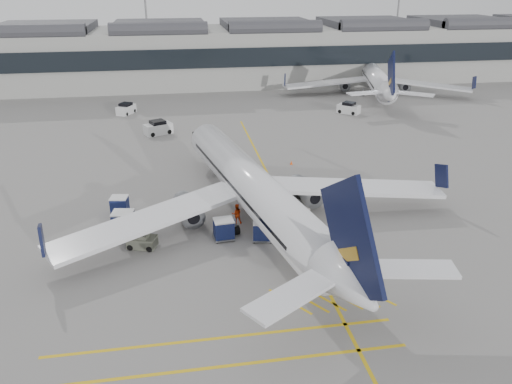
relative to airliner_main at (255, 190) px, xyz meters
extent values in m
plane|color=gray|center=(-6.59, -5.70, -3.13)|extent=(220.00, 220.00, 0.00)
cube|color=#9E9E99|center=(-6.59, 66.30, 2.37)|extent=(200.00, 20.00, 11.00)
cube|color=black|center=(-6.59, 56.10, 3.37)|extent=(200.00, 0.50, 3.60)
cube|color=#38383D|center=(-6.59, 66.30, 8.57)|extent=(200.00, 18.00, 1.40)
cylinder|color=slate|center=(-11.59, 80.30, 9.37)|extent=(0.44, 0.44, 25.00)
cylinder|color=slate|center=(48.41, 80.30, 9.37)|extent=(0.44, 0.44, 25.00)
cube|color=gold|center=(3.41, 4.30, -3.12)|extent=(0.25, 60.00, 0.01)
cylinder|color=silver|center=(-0.14, 0.67, 0.05)|extent=(9.70, 30.47, 3.80)
cone|color=silver|center=(-3.52, 17.51, 0.05)|extent=(4.52, 4.71, 3.80)
cone|color=silver|center=(3.33, -16.56, 0.46)|extent=(4.68, 5.50, 3.80)
cube|color=silver|center=(-9.25, -2.70, -0.86)|extent=(16.75, 11.59, 0.35)
cube|color=silver|center=(9.57, 1.08, -0.86)|extent=(17.48, 5.60, 0.35)
cylinder|color=slate|center=(-5.98, 0.01, -1.56)|extent=(2.80, 3.98, 2.12)
cylinder|color=slate|center=(5.51, 2.32, -1.56)|extent=(2.80, 3.98, 2.12)
cube|color=black|center=(3.21, -15.97, 3.29)|extent=(1.81, 7.60, 8.46)
cylinder|color=black|center=(-2.43, 12.07, -2.81)|extent=(0.40, 0.69, 0.65)
cylinder|color=black|center=(-2.11, -2.30, -2.72)|extent=(0.85, 0.93, 0.81)
cylinder|color=black|center=(2.84, -1.31, -2.72)|extent=(0.85, 0.93, 0.81)
cylinder|color=silver|center=(31.47, 50.05, -0.07)|extent=(10.61, 29.13, 3.65)
cone|color=silver|center=(35.48, 66.06, -0.07)|extent=(4.48, 4.65, 3.65)
cone|color=silver|center=(27.37, 33.67, 0.32)|extent=(4.67, 5.41, 3.65)
cube|color=silver|center=(22.18, 50.88, -0.94)|extent=(16.70, 4.62, 0.34)
cube|color=silver|center=(40.07, 46.40, -0.94)|extent=(15.84, 11.72, 0.34)
cylinder|color=slate|center=(26.13, 51.89, -1.62)|extent=(2.83, 3.88, 2.04)
cylinder|color=slate|center=(37.05, 49.16, -1.62)|extent=(2.83, 3.88, 2.04)
cube|color=black|center=(27.51, 34.23, 3.03)|extent=(2.08, 7.24, 8.13)
cylinder|color=black|center=(34.19, 60.88, -2.82)|extent=(0.41, 0.67, 0.62)
cylinder|color=black|center=(28.53, 48.29, -2.74)|extent=(0.85, 0.92, 0.78)
cylinder|color=black|center=(33.24, 47.11, -2.74)|extent=(0.85, 0.92, 0.78)
cube|color=beige|center=(3.49, 2.11, -2.73)|extent=(4.54, 2.24, 0.80)
cube|color=black|center=(4.63, 1.97, -1.81)|extent=(4.02, 1.72, 1.70)
cube|color=beige|center=(2.24, 2.26, -1.92)|extent=(1.21, 1.61, 1.03)
cylinder|color=black|center=(1.80, 1.51, -2.88)|extent=(0.53, 0.27, 0.51)
cylinder|color=black|center=(1.99, 3.10, -2.88)|extent=(0.53, 0.27, 0.51)
cylinder|color=black|center=(4.99, 1.12, -2.88)|extent=(0.53, 0.27, 0.51)
cylinder|color=black|center=(5.19, 2.71, -2.88)|extent=(0.53, 0.27, 0.51)
cube|color=gray|center=(0.08, -3.70, -2.95)|extent=(1.94, 1.71, 0.12)
cube|color=navy|center=(0.08, -3.70, -2.15)|extent=(1.78, 1.63, 1.45)
cube|color=silver|center=(0.08, -3.70, -1.39)|extent=(1.84, 1.69, 0.10)
cylinder|color=black|center=(-0.72, -4.10, -3.02)|extent=(0.23, 0.14, 0.22)
cylinder|color=black|center=(-0.50, -3.02, -3.02)|extent=(0.23, 0.14, 0.22)
cylinder|color=black|center=(0.65, -4.37, -3.02)|extent=(0.23, 0.14, 0.22)
cylinder|color=black|center=(0.87, -3.30, -3.02)|extent=(0.23, 0.14, 0.22)
cube|color=gray|center=(-3.16, -2.99, -2.94)|extent=(1.90, 1.62, 0.12)
cube|color=navy|center=(-3.16, -2.99, -2.11)|extent=(1.74, 1.55, 1.51)
cube|color=silver|center=(-3.16, -2.99, -1.32)|extent=(1.80, 1.61, 0.10)
cylinder|color=black|center=(-3.83, -3.63, -3.01)|extent=(0.24, 0.13, 0.23)
cylinder|color=black|center=(-3.94, -2.49, -3.01)|extent=(0.24, 0.13, 0.23)
cylinder|color=black|center=(-2.39, -3.49, -3.01)|extent=(0.24, 0.13, 0.23)
cylinder|color=black|center=(-2.50, -2.35, -3.01)|extent=(0.24, 0.13, 0.23)
cube|color=gray|center=(-11.71, -0.39, -2.93)|extent=(2.15, 1.87, 0.14)
cube|color=navy|center=(-11.71, -0.39, -2.02)|extent=(1.97, 1.78, 1.63)
cube|color=silver|center=(-11.71, -0.39, -1.17)|extent=(2.03, 1.85, 0.11)
cylinder|color=black|center=(-12.59, -0.87, -3.00)|extent=(0.26, 0.15, 0.25)
cylinder|color=black|center=(-12.39, 0.35, -3.00)|extent=(0.26, 0.15, 0.25)
cylinder|color=black|center=(-11.03, -1.13, -3.00)|extent=(0.26, 0.15, 0.25)
cylinder|color=black|center=(-10.83, 0.09, -3.00)|extent=(0.26, 0.15, 0.25)
cube|color=gray|center=(-12.38, 3.56, -2.95)|extent=(1.87, 1.63, 0.12)
cube|color=navy|center=(-12.38, 3.56, -2.17)|extent=(1.72, 1.56, 1.42)
cube|color=silver|center=(-12.38, 3.56, -1.42)|extent=(1.78, 1.61, 0.10)
cylinder|color=black|center=(-13.14, 3.14, -3.02)|extent=(0.23, 0.13, 0.22)
cylinder|color=black|center=(-12.97, 4.21, -3.02)|extent=(0.23, 0.13, 0.22)
cylinder|color=black|center=(-11.78, 2.92, -3.02)|extent=(0.23, 0.13, 0.22)
cylinder|color=black|center=(-11.61, 3.98, -3.02)|extent=(0.23, 0.13, 0.22)
imported|color=#FF480D|center=(0.96, 2.86, -2.20)|extent=(0.78, 0.80, 1.86)
imported|color=#F33E0C|center=(-1.70, -0.20, -2.16)|extent=(0.94, 0.73, 1.93)
cube|color=#595C4E|center=(-10.02, -3.30, -2.62)|extent=(2.64, 2.06, 0.92)
cube|color=#595C4E|center=(-10.02, -3.30, -2.07)|extent=(1.41, 1.41, 0.46)
cylinder|color=black|center=(-11.00, -3.60, -2.87)|extent=(0.56, 0.39, 0.52)
cylinder|color=black|center=(-10.61, -2.46, -2.87)|extent=(0.56, 0.39, 0.52)
cylinder|color=black|center=(-9.43, -4.14, -2.87)|extent=(0.56, 0.39, 0.52)
cylinder|color=black|center=(-9.04, -3.00, -2.87)|extent=(0.56, 0.39, 0.52)
cone|color=#F24C0A|center=(6.78, 14.16, -2.89)|extent=(0.34, 0.34, 0.47)
cone|color=#F24C0A|center=(10.71, -0.15, -2.90)|extent=(0.32, 0.32, 0.45)
cube|color=silver|center=(-9.15, 29.58, -2.38)|extent=(4.31, 3.39, 1.50)
cube|color=black|center=(-9.15, 29.58, -1.47)|extent=(2.52, 2.47, 0.64)
cylinder|color=black|center=(-9.95, 28.26, -2.81)|extent=(0.68, 0.49, 0.64)
cylinder|color=black|center=(-10.68, 29.81, -2.81)|extent=(0.68, 0.49, 0.64)
cylinder|color=black|center=(-7.62, 29.35, -2.81)|extent=(0.68, 0.49, 0.64)
cylinder|color=black|center=(-8.35, 30.90, -2.81)|extent=(0.68, 0.49, 0.64)
cube|color=silver|center=(-14.51, 42.04, -2.45)|extent=(3.21, 3.92, 1.36)
cube|color=black|center=(-14.51, 42.04, -1.62)|extent=(2.29, 2.33, 0.58)
cylinder|color=black|center=(-14.38, 40.65, -2.84)|extent=(0.47, 0.62, 0.58)
cylinder|color=black|center=(-15.75, 41.38, -2.84)|extent=(0.47, 0.62, 0.58)
cylinder|color=black|center=(-13.27, 42.71, -2.84)|extent=(0.47, 0.62, 0.58)
cylinder|color=black|center=(-14.64, 43.44, -2.84)|extent=(0.47, 0.62, 0.58)
cube|color=silver|center=(21.65, 36.44, -2.43)|extent=(3.84, 3.73, 1.39)
cube|color=black|center=(21.65, 36.44, -1.59)|extent=(2.45, 2.45, 0.59)
cylinder|color=black|center=(20.24, 36.66, -2.83)|extent=(0.59, 0.56, 0.59)
cylinder|color=black|center=(21.31, 37.83, -2.83)|extent=(0.59, 0.56, 0.59)
cylinder|color=black|center=(21.99, 35.05, -2.83)|extent=(0.59, 0.56, 0.59)
cylinder|color=black|center=(23.06, 36.22, -2.83)|extent=(0.59, 0.56, 0.59)
camera|label=1|loc=(-6.63, -40.72, 17.70)|focal=35.00mm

